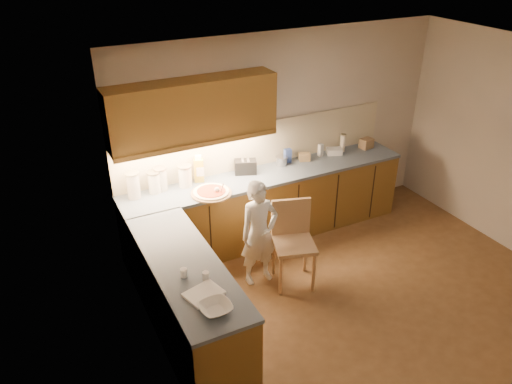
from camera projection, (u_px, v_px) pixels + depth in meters
room at (388, 165)px, 4.73m from camera, size 4.54×4.50×2.62m
l_counter at (245, 232)px, 5.92m from camera, size 3.77×2.62×0.92m
backsplash at (258, 144)px, 6.36m from camera, size 3.75×0.02×0.58m
upper_cabinets at (193, 111)px, 5.57m from camera, size 1.95×0.36×0.73m
pizza_on_board at (211, 192)px, 5.79m from camera, size 0.48×0.48×0.19m
child at (259, 233)px, 5.58m from camera, size 0.47×0.31×1.27m
wooden_chair at (293, 237)px, 5.63m from camera, size 0.56×0.56×1.00m
mixing_bowl at (216, 308)px, 4.03m from camera, size 0.28×0.28×0.06m
canister_a at (133, 185)px, 5.65m from camera, size 0.16×0.16×0.32m
canister_b at (154, 182)px, 5.78m from camera, size 0.15×0.15×0.26m
canister_c at (161, 179)px, 5.83m from camera, size 0.15×0.15×0.28m
canister_d at (185, 176)px, 5.91m from camera, size 0.17×0.17×0.27m
oil_jug at (199, 170)px, 6.01m from camera, size 0.14×0.12×0.35m
toaster at (245, 167)px, 6.25m from camera, size 0.31×0.24×0.18m
steel_pot at (281, 161)px, 6.47m from camera, size 0.16×0.16×0.12m
blue_box at (288, 156)px, 6.54m from camera, size 0.10×0.07×0.18m
card_box_a at (304, 157)px, 6.60m from camera, size 0.17×0.14×0.10m
white_bottle at (321, 150)px, 6.71m from camera, size 0.06×0.06×0.17m
flat_pack at (334, 151)px, 6.79m from camera, size 0.24×0.20×0.08m
tall_jar at (343, 143)px, 6.84m from camera, size 0.08×0.08×0.25m
card_box_b at (366, 143)px, 6.97m from camera, size 0.20×0.16×0.14m
dough_cloth at (204, 294)px, 4.22m from camera, size 0.36×0.31×0.02m
spice_jar_a at (184, 273)px, 4.42m from camera, size 0.07×0.07×0.08m
spice_jar_b at (206, 276)px, 4.38m from camera, size 0.07×0.07×0.08m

